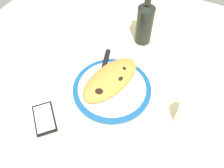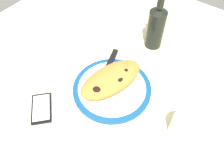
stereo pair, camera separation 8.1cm
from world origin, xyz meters
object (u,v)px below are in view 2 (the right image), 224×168
Objects in this scene: smartphone at (42,108)px; water_glass at (181,127)px; calzone at (111,79)px; knife at (109,65)px; wine_bottle at (156,27)px; fork at (129,99)px; plate at (112,88)px.

water_glass is (21.04, -43.61, 2.98)cm from smartphone.
calzone is 29.41cm from water_glass.
knife is (7.15, 6.31, -2.61)cm from calzone.
calzone is 1.09× the size of wine_bottle.
calzone is at bearing 177.66° from wine_bottle.
smartphone is at bearing 132.20° from fork.
knife is 1.81× the size of smartphone.
water_glass is (-1.66, -29.34, -1.16)cm from calzone.
calzone reaches higher than plate.
calzone is at bearing 48.58° from plate.
knife is 2.98× the size of water_glass.
smartphone is (-21.77, 15.33, -0.21)cm from plate.
plate is 8.07cm from fork.
knife is 0.94× the size of wine_bottle.
calzone is 1.15× the size of knife.
plate is at bearing 88.52° from water_glass.
wine_bottle is (29.99, -1.23, 5.36)cm from calzone.
plate is 4.18cm from calzone.
wine_bottle is at bearing 41.61° from water_glass.
fork is at bearing -94.58° from plate.
plate is 1.05× the size of calzone.
wine_bottle reaches higher than water_glass.
plate reaches higher than smartphone.
water_glass is at bearing -93.25° from calzone.
smartphone is 55.74cm from wine_bottle.
smartphone is at bearing 144.86° from plate.
fork is at bearing -99.87° from calzone.
water_glass is at bearing -103.89° from knife.
plate is 11.02cm from knife.
fork is at bearing -47.80° from smartphone.
knife reaches higher than plate.
knife is 36.75cm from water_glass.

